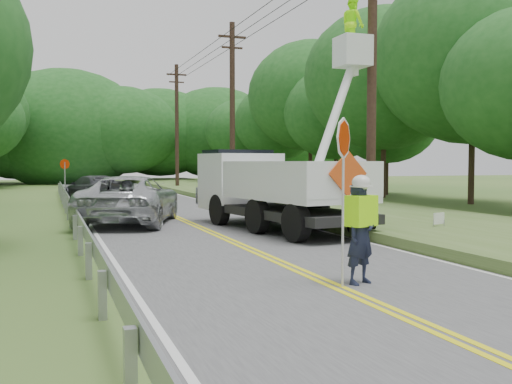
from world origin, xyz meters
name	(u,v)px	position (x,y,z in m)	size (l,w,h in m)	color
ground	(390,312)	(0.00, 0.00, 0.00)	(140.00, 140.00, 0.00)	#365C24
road	(185,221)	(0.00, 14.00, 0.01)	(7.20, 96.00, 0.03)	#47484A
guardrail	(71,208)	(-4.02, 14.91, 0.55)	(0.18, 48.00, 0.77)	#94969C
utility_poles	(279,94)	(5.00, 17.02, 5.27)	(1.60, 43.30, 10.00)	black
tall_grass_verge	(352,212)	(7.10, 14.00, 0.15)	(7.00, 96.00, 0.30)	#446227
treeline_right	(382,92)	(15.30, 25.03, 6.65)	(11.77, 55.63, 12.40)	#332319
treeline_horizon	(97,131)	(0.09, 56.34, 5.50)	(55.60, 14.89, 12.62)	#1B4F1B
flagger	(360,225)	(0.53, 1.83, 1.09)	(1.10, 0.72, 3.00)	#191E33
bucket_truck	(268,179)	(2.25, 11.12, 1.64)	(4.32, 7.94, 7.36)	black
suv_silver	(130,200)	(-2.04, 13.74, 0.88)	(2.85, 6.18, 1.72)	#B8BBC0
suv_darkgrey	(93,188)	(-2.49, 26.22, 0.75)	(2.05, 5.04, 1.46)	#3A3B42
stop_sign_permanent	(65,176)	(-4.03, 22.73, 1.56)	(0.48, 0.21, 2.37)	#94969C
yard_sign	(439,219)	(6.26, 7.16, 0.51)	(0.48, 0.16, 0.71)	white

